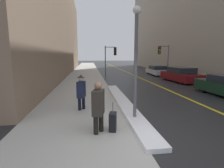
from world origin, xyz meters
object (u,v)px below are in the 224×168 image
rolling_suitcase (113,122)px  pedestrian_with_shoulder_bag (98,105)px  parked_car_silver (157,70)px  pedestrian_in_fedora (81,91)px  parked_car_maroon (181,75)px  traffic_light_far (163,54)px  lamp_post (136,53)px  traffic_light_near (112,55)px

rolling_suitcase → pedestrian_with_shoulder_bag: bearing=-65.8°
parked_car_silver → rolling_suitcase: 17.46m
pedestrian_with_shoulder_bag → parked_car_silver: size_ratio=0.38×
pedestrian_in_fedora → parked_car_maroon: size_ratio=0.36×
traffic_light_far → parked_car_maroon: 4.67m
pedestrian_with_shoulder_bag → pedestrian_in_fedora: bearing=-151.9°
parked_car_silver → lamp_post: bearing=157.2°
pedestrian_with_shoulder_bag → pedestrian_in_fedora: (-0.62, 2.47, -0.03)m
parked_car_silver → parked_car_maroon: bearing=-178.4°
lamp_post → parked_car_maroon: lamp_post is taller
traffic_light_far → pedestrian_with_shoulder_bag: bearing=59.0°
lamp_post → rolling_suitcase: size_ratio=4.28×
pedestrian_in_fedora → parked_car_maroon: bearing=144.4°
traffic_light_near → parked_car_maroon: (5.88, -4.53, -1.88)m
pedestrian_in_fedora → lamp_post: bearing=66.4°
pedestrian_with_shoulder_bag → rolling_suitcase: size_ratio=1.70×
pedestrian_with_shoulder_bag → rolling_suitcase: bearing=114.2°
traffic_light_near → pedestrian_in_fedora: size_ratio=2.18×
traffic_light_far → pedestrian_in_fedora: bearing=52.1°
traffic_light_far → rolling_suitcase: bearing=60.3°
lamp_post → pedestrian_in_fedora: 3.02m
traffic_light_near → pedestrian_with_shoulder_bag: traffic_light_near is taller
pedestrian_in_fedora → rolling_suitcase: 2.68m
traffic_light_near → parked_car_silver: (5.91, 1.26, -1.94)m
lamp_post → rolling_suitcase: (-0.94, -0.84, -2.19)m
lamp_post → rolling_suitcase: lamp_post is taller
traffic_light_far → parked_car_silver: 2.57m
parked_car_maroon → traffic_light_far: bearing=-5.6°
traffic_light_far → traffic_light_near: bearing=-4.0°
lamp_post → pedestrian_with_shoulder_bag: 2.31m
parked_car_maroon → parked_car_silver: parked_car_maroon is taller
lamp_post → traffic_light_near: lamp_post is taller
pedestrian_in_fedora → parked_car_maroon: (8.77, 7.48, -0.25)m
traffic_light_near → parked_car_silver: 6.34m
pedestrian_in_fedora → parked_car_silver: pedestrian_in_fedora is taller
traffic_light_far → pedestrian_in_fedora: 14.73m
pedestrian_in_fedora → parked_car_silver: size_ratio=0.37×
pedestrian_in_fedora → parked_car_silver: 15.92m
lamp_post → pedestrian_in_fedora: bearing=142.4°
pedestrian_with_shoulder_bag → parked_car_maroon: size_ratio=0.37×
traffic_light_far → parked_car_maroon: bearing=88.9°
traffic_light_far → pedestrian_with_shoulder_bag: traffic_light_far is taller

